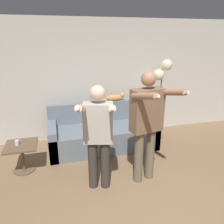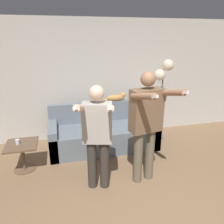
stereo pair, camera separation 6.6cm
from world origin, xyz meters
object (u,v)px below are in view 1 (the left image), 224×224
Objects in this scene: couch at (103,134)px; cup at (17,143)px; cat at (116,97)px; person_right at (147,120)px; floor_lamp at (162,75)px; person_left at (98,132)px; side_table at (22,152)px.

cup is at bearing -162.33° from couch.
cat is 6.24× the size of cup.
floor_lamp is at bearing 45.21° from person_right.
couch is at bearing -138.52° from cat.
cup is at bearing 162.16° from person_left.
person_left is 3.04× the size of cat.
floor_lamp is 3.41× the size of side_table.
floor_lamp is at bearing 12.52° from side_table.
couch is 1.68m from cup.
side_table is at bearing 146.99° from person_right.
cat is (0.38, 0.33, 0.68)m from couch.
person_left is 0.75m from person_right.
couch is 4.13× the size of cat.
couch is at bearing 18.54° from side_table.
couch is 1.23× the size of floor_lamp.
person_left is 18.94× the size of cup.
person_right is 20.81× the size of cup.
cup is (-1.58, -0.50, 0.25)m from couch.
floor_lamp is 3.13m from cup.
cat reaches higher than cup.
side_table is 6.14× the size of cup.
couch is 4.20× the size of side_table.
side_table is 0.19m from cup.
floor_lamp is at bearing 54.64° from person_left.
couch is at bearing 17.67° from cup.
person_left is (-0.35, -1.29, 0.64)m from couch.
cup reaches higher than side_table.
cat is at bearing 41.48° from couch.
cup is at bearing 147.36° from person_right.
person_left is 0.91× the size of person_right.
couch is at bearing -174.66° from floor_lamp.
cat reaches higher than couch.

